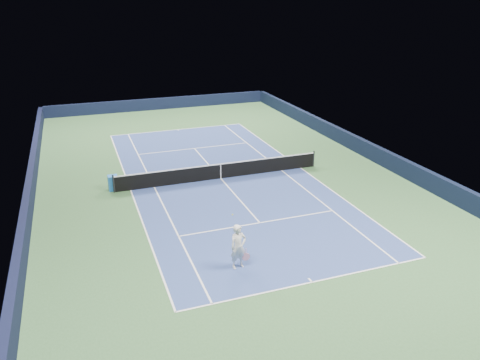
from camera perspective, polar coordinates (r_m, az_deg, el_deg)
name	(u,v)px	position (r m, az deg, el deg)	size (l,w,h in m)	color
ground	(221,178)	(28.85, -2.36, 0.19)	(40.00, 40.00, 0.00)	#335A31
wall_far	(160,104)	(47.22, -9.78, 9.15)	(22.00, 0.35, 1.10)	black
wall_right	(371,151)	(33.34, 15.68, 3.38)	(0.35, 40.00, 1.10)	black
wall_left	(30,194)	(27.66, -24.28, -1.57)	(0.35, 40.00, 1.10)	black
court_surface	(221,178)	(28.85, -2.36, 0.19)	(10.97, 23.77, 0.01)	navy
baseline_far	(178,130)	(39.78, -7.59, 6.12)	(10.97, 0.08, 0.00)	white
baseline_near	(312,282)	(19.09, 8.78, -12.21)	(10.97, 0.08, 0.00)	white
sideline_doubles_right	(301,168)	(30.82, 7.40, 1.47)	(0.08, 23.77, 0.00)	white
sideline_doubles_left	(131,190)	(27.83, -13.18, -1.21)	(0.08, 23.77, 0.00)	white
sideline_singles_right	(282,170)	(30.25, 5.09, 1.17)	(0.08, 23.77, 0.00)	white
sideline_singles_left	(154,187)	(27.99, -10.41, -0.85)	(0.08, 23.77, 0.00)	white
service_line_far	(194,148)	(34.66, -5.58, 3.86)	(8.23, 0.08, 0.00)	white
service_line_near	(260,223)	(23.35, 2.43, -5.23)	(8.23, 0.08, 0.00)	white
center_service_line	(221,178)	(28.85, -2.36, 0.20)	(0.08, 12.80, 0.00)	white
center_mark_far	(178,130)	(39.64, -7.54, 6.07)	(0.08, 0.30, 0.00)	white
center_mark_near	(310,280)	(19.20, 8.57, -11.98)	(0.08, 0.30, 0.00)	white
tennis_net	(221,171)	(28.67, -2.38, 1.12)	(12.90, 0.10, 1.07)	black
sponsor_cube	(113,183)	(27.97, -15.21, -0.33)	(0.58, 0.50, 0.89)	blue
tennis_player	(238,247)	(19.31, -0.20, -8.14)	(0.88, 1.32, 1.98)	silver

